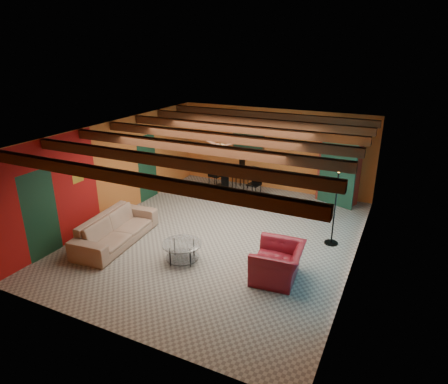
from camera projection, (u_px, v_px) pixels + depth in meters
The scene contains 11 objects.
room at pixel (222, 146), 9.27m from camera, with size 6.52×8.01×2.71m.
sofa at pixel (116, 229), 9.61m from camera, with size 2.45×0.96×0.71m, color #8F705C.
armchair at pixel (278, 263), 8.11m from camera, with size 1.14×0.99×0.74m, color maroon.
coffee_table at pixel (182, 252), 8.80m from camera, with size 0.89×0.89×0.46m, color white, non-canonical shape.
dining_table at pixel (234, 178), 12.86m from camera, with size 1.87×1.87×0.97m, color silver, non-canonical shape.
armoire at pixel (339, 171), 11.89m from camera, with size 1.14×0.56×2.00m, color maroon.
floor_lamp at pixel (335, 205), 9.31m from camera, with size 0.42×0.42×2.05m, color black, non-canonical shape.
ceiling_fan at pixel (220, 147), 9.18m from camera, with size 1.50×1.50×0.44m, color #472614, non-canonical shape.
painting at pixel (248, 138), 13.13m from camera, with size 1.05×0.03×0.65m, color black.
potted_plant at pixel (343, 130), 11.45m from camera, with size 0.44×0.38×0.49m, color #26661E.
vase at pixel (234, 161), 12.65m from camera, with size 0.18×0.18×0.19m, color orange.
Camera 1 is at (3.96, -8.04, 4.62)m, focal length 31.36 mm.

